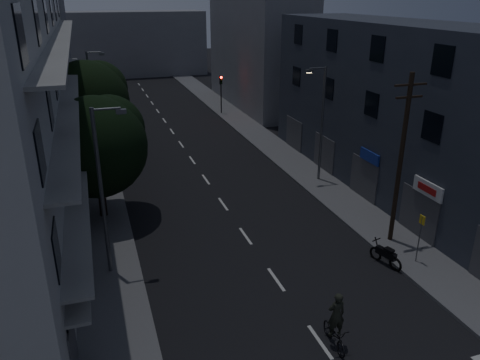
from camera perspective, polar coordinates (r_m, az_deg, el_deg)
ground at (r=38.75m, az=-6.01°, el=2.66°), size 160.00×160.00×0.00m
sidewalk_left at (r=37.99m, az=-17.12°, el=1.51°), size 3.00×90.00×0.15m
sidewalk_right at (r=40.85m, az=4.33°, el=3.84°), size 3.00×90.00×0.15m
lane_markings at (r=44.59m, az=-7.76°, el=5.16°), size 0.15×60.50×0.01m
building_left at (r=29.74m, az=-26.78°, el=8.58°), size 7.00×36.00×14.00m
building_right at (r=32.38m, az=19.62°, el=7.83°), size 6.19×28.00×11.00m
building_far_left at (r=59.21m, az=-23.37°, el=15.63°), size 6.00×20.00×16.00m
building_far_right at (r=56.67m, az=2.15°, el=15.58°), size 6.00×20.00×13.00m
building_far_end at (r=81.57m, az=-13.32°, el=15.87°), size 24.00×8.00×10.00m
tree_near at (r=28.00m, az=-17.08°, el=4.35°), size 5.88×5.88×7.25m
tree_mid at (r=38.26m, az=-18.05°, el=9.36°), size 6.40×6.40×7.88m
tree_far at (r=47.08m, az=-18.01°, el=10.44°), size 5.22×5.22×6.46m
traffic_signal_far_right at (r=52.43m, az=-2.33°, el=11.31°), size 0.28×0.37×4.10m
traffic_signal_far_left at (r=52.84m, az=-17.24°, el=10.45°), size 0.28×0.37×4.10m
street_lamp_left_near at (r=21.92m, az=-16.33°, el=-0.60°), size 1.51×0.25×8.00m
street_lamp_right at (r=32.89m, az=9.82°, el=7.36°), size 1.51×0.25×8.00m
street_lamp_left_far at (r=42.74m, az=-17.51°, el=9.98°), size 1.51×0.25×8.00m
utility_pole at (r=25.17m, az=19.03°, el=2.63°), size 1.80×0.24×9.00m
bus_stop_sign at (r=24.54m, az=21.15°, el=-5.73°), size 0.06×0.35×2.52m
motorcycle at (r=24.62m, az=17.34°, el=-8.79°), size 0.78×1.94×1.27m
cyclist at (r=18.97m, az=11.52°, el=-17.29°), size 0.77×1.91×2.37m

